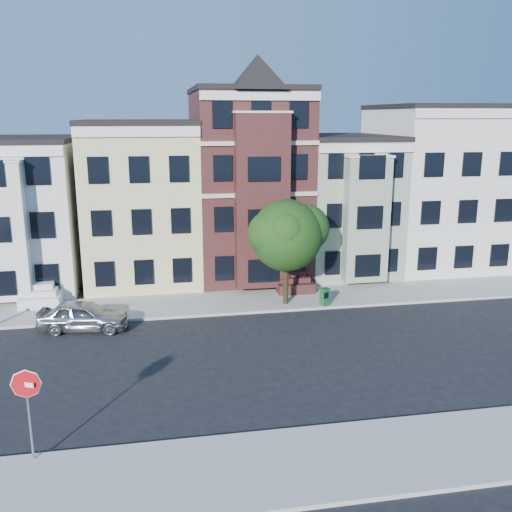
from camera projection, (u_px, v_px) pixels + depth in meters
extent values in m
plane|color=black|center=(302.00, 357.00, 25.64)|extent=(120.00, 120.00, 0.00)
cube|color=#9E9B93|center=(267.00, 300.00, 33.26)|extent=(60.00, 4.00, 0.15)
cube|color=#9E9B93|center=(368.00, 457.00, 17.98)|extent=(60.00, 4.00, 0.15)
cube|color=silver|center=(13.00, 215.00, 35.76)|extent=(8.00, 9.00, 9.00)
cube|color=beige|center=(142.00, 203.00, 37.05)|extent=(7.00, 9.00, 10.00)
cube|color=#3E1C1A|center=(248.00, 186.00, 38.05)|extent=(7.00, 9.00, 12.00)
cube|color=gray|center=(340.00, 205.00, 39.55)|extent=(6.00, 9.00, 9.00)
cube|color=silver|center=(435.00, 189.00, 40.55)|extent=(8.00, 9.00, 11.00)
imported|color=#9C9FA3|center=(84.00, 316.00, 28.66)|extent=(4.70, 2.46, 1.53)
cube|color=#1A5D2A|center=(325.00, 297.00, 32.03)|extent=(0.57, 0.55, 1.00)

